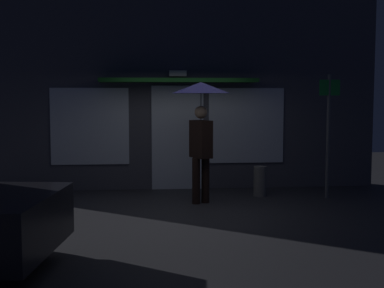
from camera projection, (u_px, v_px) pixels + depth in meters
name	position (u px, v px, depth m)	size (l,w,h in m)	color
ground_plane	(186.00, 211.00, 9.18)	(18.00, 18.00, 0.00)	#2D2D33
building_facade	(177.00, 90.00, 11.30)	(8.60, 1.00, 4.27)	#4C4C56
person_with_umbrella	(201.00, 110.00, 9.67)	(1.07, 1.07, 2.23)	black
street_sign_post	(328.00, 129.00, 10.19)	(0.40, 0.07, 2.39)	#595B60
sidewalk_bollard	(260.00, 181.00, 10.49)	(0.25, 0.25, 0.60)	slate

